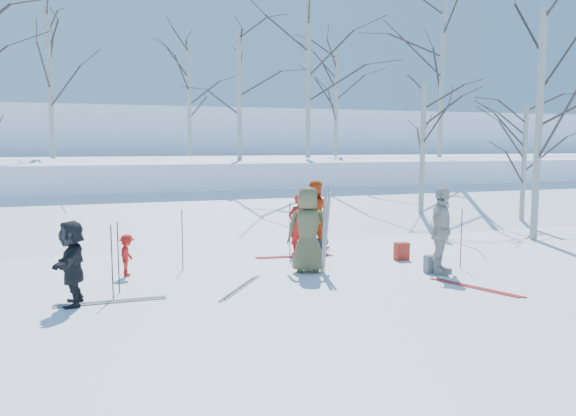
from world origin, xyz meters
name	(u,v)px	position (x,y,z in m)	size (l,w,h in m)	color
ground	(311,278)	(0.00, 0.00, 0.00)	(120.00, 120.00, 0.00)	white
snow_ramp	(233,225)	(0.00, 7.00, 0.15)	(70.00, 9.50, 1.40)	white
snow_plateau	(186,180)	(0.00, 17.00, 1.00)	(70.00, 18.00, 2.20)	white
far_hill	(148,153)	(0.00, 38.00, 2.00)	(90.00, 30.00, 6.00)	white
skier_olive_center	(308,230)	(0.12, 0.54, 0.93)	(0.91, 0.59, 1.87)	brown
skier_red_north	(298,224)	(0.58, 2.42, 0.77)	(0.56, 0.37, 1.54)	red
skier_redor_behind	(314,215)	(1.23, 3.00, 0.91)	(0.88, 0.69, 1.82)	#DD4511
skier_red_seated	(127,255)	(-3.59, 1.41, 0.45)	(0.58, 0.33, 0.89)	red
skier_cream_east	(441,231)	(2.73, -0.54, 0.94)	(1.10, 0.46, 1.87)	beige
skier_grey_west	(72,263)	(-4.59, -0.49, 0.74)	(1.37, 0.44, 1.48)	black
dog	(313,256)	(0.44, 1.00, 0.25)	(0.27, 0.60, 0.51)	black
upright_ski_left	(324,230)	(0.40, 0.30, 0.95)	(0.07, 0.02, 1.90)	silver
upright_ski_right	(327,230)	(0.46, 0.31, 0.95)	(0.07, 0.02, 1.90)	silver
ski_pair_a	(111,302)	(-3.98, -0.54, 0.01)	(1.90, 0.22, 0.02)	silver
ski_pair_b	(294,257)	(0.39, 2.18, 0.01)	(1.91, 0.45, 0.02)	#A81E18
ski_pair_c	(476,288)	(2.70, -1.78, 0.01)	(0.88, 1.84, 0.02)	#A81E18
ski_pair_d	(241,288)	(-1.59, -0.32, 0.01)	(1.24, 1.68, 0.02)	silver
ski_pole_a	(290,230)	(0.32, 2.29, 0.67)	(0.02, 0.02, 1.34)	black
ski_pole_b	(182,240)	(-2.41, 1.64, 0.67)	(0.02, 0.02, 1.34)	black
ski_pole_c	(118,258)	(-3.81, 0.05, 0.67)	(0.02, 0.02, 1.34)	black
ski_pole_d	(312,227)	(1.01, 2.54, 0.67)	(0.02, 0.02, 1.34)	black
ski_pole_e	(461,239)	(3.49, -0.20, 0.67)	(0.02, 0.02, 1.34)	black
ski_pole_f	(72,262)	(-4.60, -0.11, 0.67)	(0.02, 0.02, 1.34)	black
ski_pole_g	(439,235)	(3.31, 0.38, 0.67)	(0.02, 0.02, 1.34)	black
ski_pole_h	(112,262)	(-3.93, -0.28, 0.67)	(0.02, 0.02, 1.34)	black
ski_pole_i	(438,234)	(3.40, 0.57, 0.67)	(0.02, 0.02, 1.34)	black
backpack_red	(402,251)	(2.71, 1.02, 0.21)	(0.32, 0.22, 0.42)	#A62719
backpack_grey	(432,264)	(2.64, -0.37, 0.19)	(0.30, 0.20, 0.38)	#5B5F63
backpack_dark	(313,247)	(0.92, 2.27, 0.20)	(0.34, 0.24, 0.40)	black
birch_plateau_a	(50,84)	(-5.69, 12.81, 5.03)	(4.56, 4.56, 5.66)	silver
birch_plateau_b	(308,77)	(4.14, 11.07, 5.49)	(5.20, 5.20, 6.58)	silver
birch_plateau_c	(336,105)	(6.37, 13.34, 4.54)	(3.88, 3.88, 4.68)	silver
birch_plateau_f	(189,102)	(0.05, 15.86, 4.73)	(4.14, 4.14, 5.06)	silver
birch_plateau_g	(442,72)	(10.07, 10.51, 5.83)	(5.68, 5.68, 7.26)	silver
birch_plateau_h	(239,96)	(1.33, 11.37, 4.66)	(4.04, 4.04, 4.92)	silver
birch_edge_b	(539,126)	(7.80, 2.30, 3.28)	(5.19, 5.19, 6.55)	silver
birch_edge_c	(524,166)	(9.53, 4.76, 2.04)	(3.45, 3.45, 4.08)	silver
birch_edge_e	(422,156)	(6.09, 5.57, 2.36)	(3.91, 3.91, 4.72)	silver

